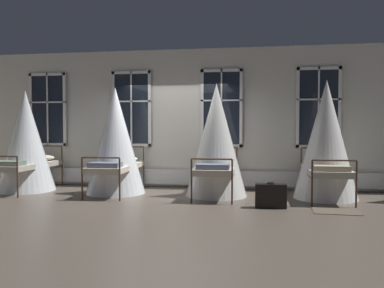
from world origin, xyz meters
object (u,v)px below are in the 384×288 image
(cot_third, at_px, (116,142))
(cot_fifth, at_px, (326,141))
(cot_fourth, at_px, (216,141))
(suitcase_dark, at_px, (271,196))
(cot_second, at_px, (26,142))

(cot_third, height_order, cot_fifth, cot_fifth)
(cot_fourth, distance_m, cot_fifth, 2.26)
(cot_fourth, distance_m, suitcase_dark, 1.86)
(cot_second, xyz_separation_m, cot_fourth, (4.41, -0.00, 0.04))
(cot_fourth, relative_size, cot_fifth, 0.98)
(cot_fourth, height_order, suitcase_dark, cot_fourth)
(cot_fifth, distance_m, suitcase_dark, 1.92)
(cot_third, height_order, suitcase_dark, cot_third)
(cot_fifth, height_order, suitcase_dark, cot_fifth)
(cot_second, bearing_deg, suitcase_dark, -100.74)
(cot_fifth, bearing_deg, suitcase_dark, 136.13)
(cot_fourth, bearing_deg, cot_third, 89.82)
(cot_second, xyz_separation_m, suitcase_dark, (5.53, -1.15, -0.90))
(cot_third, distance_m, suitcase_dark, 3.66)
(cot_second, relative_size, cot_fifth, 0.95)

